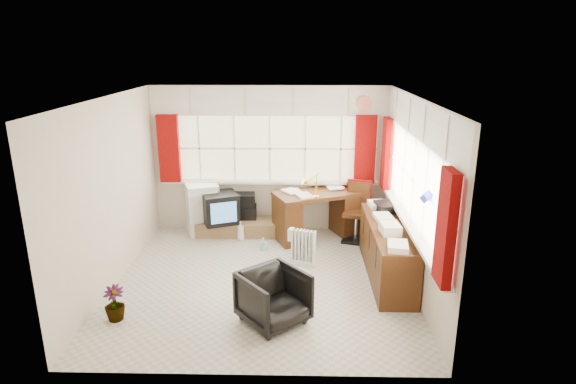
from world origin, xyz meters
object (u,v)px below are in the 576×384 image
task_chair (358,209)px  tv_bench (238,227)px  radiator (303,251)px  office_chair (274,298)px  mini_fridge (203,208)px  desk_lamp (316,180)px  desk (316,212)px  crt_tv (220,208)px  credenza (387,250)px

task_chair → tv_bench: 2.07m
radiator → office_chair: bearing=-103.1°
mini_fridge → desk_lamp: bearing=-12.9°
desk → desk_lamp: (-0.02, -0.25, 0.63)m
desk_lamp → task_chair: (0.70, 0.20, -0.54)m
tv_bench → mini_fridge: bearing=172.6°
crt_tv → mini_fridge: (-0.34, 0.19, -0.07)m
crt_tv → mini_fridge: 0.39m
desk → desk_lamp: size_ratio=3.83×
tv_bench → office_chair: bearing=-74.6°
crt_tv → mini_fridge: mini_fridge is taller
task_chair → credenza: bearing=-79.4°
credenza → tv_bench: 2.75m
credenza → crt_tv: credenza is taller
task_chair → desk_lamp: bearing=-164.2°
office_chair → crt_tv: crt_tv is taller
task_chair → desk: bearing=175.4°
desk → mini_fridge: 1.97m
radiator → tv_bench: radiator is taller
credenza → radiator: bearing=164.7°
tv_bench → credenza: bearing=-33.7°
crt_tv → radiator: bearing=-38.1°
desk → crt_tv: 1.62m
task_chair → mini_fridge: size_ratio=1.15×
task_chair → crt_tv: (-2.30, 0.06, -0.03)m
credenza → desk: bearing=123.6°
task_chair → crt_tv: task_chair is taller
desk_lamp → office_chair: 2.57m
office_chair → mini_fridge: 3.15m
task_chair → credenza: task_chair is taller
task_chair → credenza: 1.39m
task_chair → crt_tv: bearing=178.6°
office_chair → crt_tv: 2.85m
crt_tv → desk_lamp: bearing=-9.1°
office_chair → mini_fridge: bearing=76.0°
office_chair → mini_fridge: (-1.37, 2.84, 0.12)m
tv_bench → crt_tv: crt_tv is taller
desk → tv_bench: desk is taller
desk → task_chair: bearing=-4.6°
desk_lamp → office_chair: size_ratio=0.57×
radiator → credenza: credenza is taller
desk → office_chair: (-0.58, -2.65, -0.12)m
task_chair → credenza: size_ratio=0.50×
task_chair → office_chair: (-1.27, -2.59, -0.21)m
tv_bench → task_chair: bearing=-4.7°
radiator → crt_tv: crt_tv is taller
tv_bench → radiator: bearing=-47.1°
credenza → tv_bench: (-2.28, 1.52, -0.27)m
desk_lamp → tv_bench: size_ratio=0.29×
desk_lamp → task_chair: 0.91m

